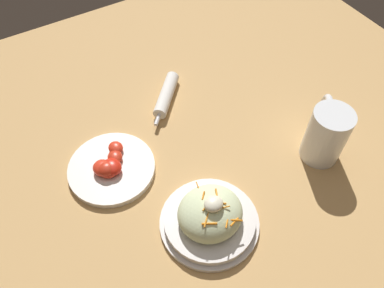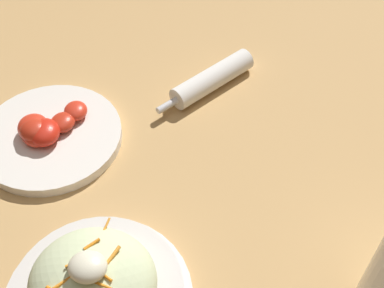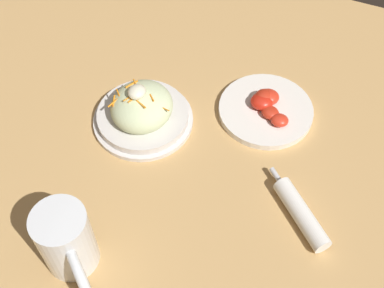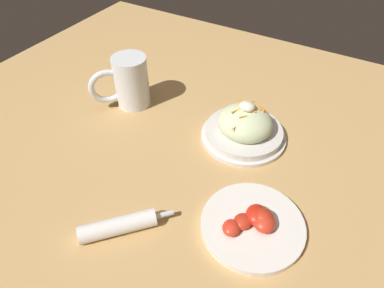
% 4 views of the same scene
% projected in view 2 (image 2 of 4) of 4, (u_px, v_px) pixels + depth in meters
% --- Properties ---
extents(ground_plane, '(1.43, 1.43, 0.00)m').
position_uv_depth(ground_plane, '(228.00, 202.00, 0.67)').
color(ground_plane, tan).
extents(napkin_roll, '(0.14, 0.15, 0.04)m').
position_uv_depth(napkin_roll, '(212.00, 79.00, 0.80)').
color(napkin_roll, white).
rests_on(napkin_roll, ground_plane).
extents(tomato_plate, '(0.20, 0.20, 0.04)m').
position_uv_depth(tomato_plate, '(49.00, 134.00, 0.73)').
color(tomato_plate, white).
rests_on(tomato_plate, ground_plane).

